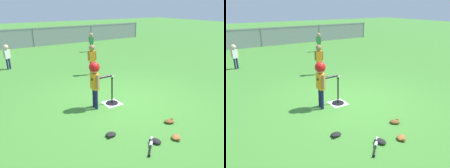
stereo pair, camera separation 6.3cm
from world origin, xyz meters
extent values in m
plane|color=#3D7A2D|center=(0.00, 0.00, 0.00)|extent=(60.00, 60.00, 0.00)
cube|color=white|center=(-0.37, 0.13, 0.00)|extent=(0.44, 0.44, 0.01)
cylinder|color=black|center=(-0.37, 0.13, 0.01)|extent=(0.32, 0.32, 0.03)
cylinder|color=black|center=(-0.37, 0.13, 0.37)|extent=(0.04, 0.04, 0.70)
cylinder|color=black|center=(-0.37, 0.13, 0.71)|extent=(0.06, 0.06, 0.02)
sphere|color=white|center=(-0.37, 0.13, 0.76)|extent=(0.07, 0.07, 0.07)
cylinder|color=#191E4C|center=(-0.88, 0.18, 0.26)|extent=(0.08, 0.08, 0.52)
cylinder|color=#191E4C|center=(-0.88, 0.06, 0.26)|extent=(0.08, 0.08, 0.52)
cube|color=orange|center=(-0.88, 0.12, 0.72)|extent=(0.14, 0.23, 0.40)
cylinder|color=tan|center=(-0.88, 0.26, 0.75)|extent=(0.06, 0.06, 0.35)
cylinder|color=tan|center=(-0.88, -0.02, 0.75)|extent=(0.06, 0.06, 0.35)
sphere|color=tan|center=(-0.88, 0.12, 1.05)|extent=(0.23, 0.23, 0.23)
sphere|color=red|center=(-0.88, 0.12, 1.08)|extent=(0.26, 0.26, 0.26)
cylinder|color=black|center=(-0.67, 0.12, 0.78)|extent=(0.60, 0.06, 0.06)
cylinder|color=#191E4C|center=(-2.10, 5.16, 0.22)|extent=(0.07, 0.07, 0.45)
cylinder|color=#191E4C|center=(-2.20, 5.12, 0.22)|extent=(0.07, 0.07, 0.45)
cube|color=white|center=(-2.15, 5.14, 0.62)|extent=(0.23, 0.18, 0.35)
cylinder|color=beige|center=(-2.03, 5.18, 0.64)|extent=(0.05, 0.05, 0.30)
cylinder|color=beige|center=(-2.27, 5.10, 0.64)|extent=(0.05, 0.05, 0.30)
sphere|color=beige|center=(-2.15, 5.14, 0.90)|extent=(0.20, 0.20, 0.20)
cylinder|color=#262626|center=(0.44, 2.66, 0.25)|extent=(0.08, 0.08, 0.50)
cylinder|color=#262626|center=(0.34, 2.69, 0.25)|extent=(0.08, 0.08, 0.50)
cube|color=orange|center=(0.39, 2.68, 0.69)|extent=(0.25, 0.19, 0.39)
cylinder|color=#8C6647|center=(0.52, 2.64, 0.72)|extent=(0.06, 0.06, 0.33)
cylinder|color=#8C6647|center=(0.26, 2.72, 0.72)|extent=(0.06, 0.06, 0.33)
sphere|color=#8C6647|center=(0.39, 2.68, 1.01)|extent=(0.22, 0.22, 0.22)
cylinder|color=#262626|center=(2.37, 6.43, 0.23)|extent=(0.07, 0.07, 0.46)
cylinder|color=#262626|center=(2.27, 6.47, 0.23)|extent=(0.07, 0.07, 0.46)
cube|color=green|center=(2.32, 6.45, 0.64)|extent=(0.24, 0.19, 0.36)
cylinder|color=tan|center=(2.44, 6.40, 0.66)|extent=(0.05, 0.05, 0.31)
cylinder|color=tan|center=(2.20, 6.50, 0.66)|extent=(0.05, 0.05, 0.31)
sphere|color=tan|center=(2.32, 6.45, 0.93)|extent=(0.20, 0.20, 0.20)
cylinder|color=silver|center=(-0.70, -1.77, 0.03)|extent=(0.25, 0.23, 0.06)
cylinder|color=black|center=(-0.90, -1.96, 0.03)|extent=(0.23, 0.21, 0.03)
cylinder|color=black|center=(-1.01, -2.05, 0.03)|extent=(0.05, 0.05, 0.05)
ellipsoid|color=black|center=(-1.22, -1.15, 0.04)|extent=(0.24, 0.19, 0.07)
cube|color=black|center=(-1.29, -1.21, 0.04)|extent=(0.06, 0.05, 0.06)
ellipsoid|color=brown|center=(0.15, -1.42, 0.04)|extent=(0.27, 0.25, 0.07)
cube|color=brown|center=(0.25, -1.39, 0.04)|extent=(0.06, 0.06, 0.06)
ellipsoid|color=brown|center=(-0.19, -1.92, 0.04)|extent=(0.27, 0.24, 0.07)
cube|color=brown|center=(-0.21, -2.01, 0.04)|extent=(0.06, 0.06, 0.06)
ellipsoid|color=black|center=(-0.61, -1.81, 0.04)|extent=(0.19, 0.24, 0.07)
cube|color=black|center=(-0.70, -1.75, 0.04)|extent=(0.05, 0.06, 0.06)
cylinder|color=slate|center=(0.00, 9.67, 0.57)|extent=(0.06, 0.06, 1.15)
cylinder|color=slate|center=(4.00, 9.67, 0.57)|extent=(0.06, 0.06, 1.15)
cylinder|color=slate|center=(8.00, 9.67, 0.57)|extent=(0.06, 0.06, 1.15)
cube|color=gray|center=(0.00, 9.67, 1.09)|extent=(16.00, 0.03, 0.03)
cube|color=gray|center=(0.00, 9.67, 0.57)|extent=(16.00, 0.01, 1.15)
camera|label=1|loc=(-3.21, -4.31, 2.48)|focal=34.84mm
camera|label=2|loc=(-3.16, -4.34, 2.48)|focal=34.84mm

